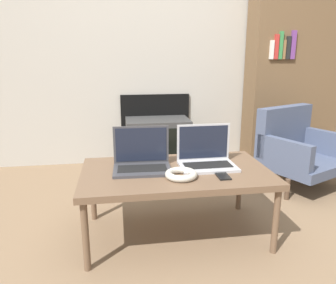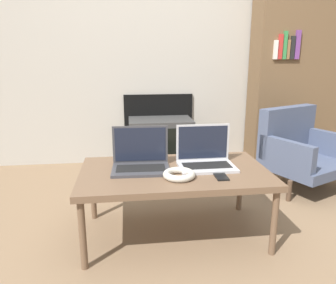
% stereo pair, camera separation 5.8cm
% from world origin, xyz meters
% --- Properties ---
extents(ground_plane, '(14.00, 14.00, 0.00)m').
position_xyz_m(ground_plane, '(0.00, 0.00, 0.00)').
color(ground_plane, '#7A6047').
extents(wall_back, '(7.00, 0.08, 2.60)m').
position_xyz_m(wall_back, '(0.00, 1.83, 1.29)').
color(wall_back, '#ADA89E').
rests_on(wall_back, ground_plane).
extents(table, '(1.09, 0.63, 0.41)m').
position_xyz_m(table, '(0.00, 0.32, 0.38)').
color(table, brown).
rests_on(table, ground_plane).
extents(laptop_left, '(0.34, 0.24, 0.24)m').
position_xyz_m(laptop_left, '(-0.19, 0.38, 0.47)').
color(laptop_left, '#38383D').
rests_on(laptop_left, table).
extents(laptop_right, '(0.33, 0.23, 0.24)m').
position_xyz_m(laptop_right, '(0.19, 0.38, 0.47)').
color(laptop_right, '#B2B2B7').
rests_on(laptop_right, table).
extents(headphones, '(0.18, 0.18, 0.04)m').
position_xyz_m(headphones, '(0.01, 0.20, 0.43)').
color(headphones, beige).
rests_on(headphones, table).
extents(phone, '(0.06, 0.13, 0.01)m').
position_xyz_m(phone, '(0.24, 0.19, 0.42)').
color(phone, black).
rests_on(phone, table).
extents(tv, '(0.60, 0.39, 0.47)m').
position_xyz_m(tv, '(0.05, 1.59, 0.24)').
color(tv, '#383838').
rests_on(tv, ground_plane).
extents(armchair, '(0.76, 0.74, 0.65)m').
position_xyz_m(armchair, '(1.13, 0.98, 0.32)').
color(armchair, '#47516B').
rests_on(armchair, ground_plane).
extents(bookshelf, '(0.89, 0.32, 1.86)m').
position_xyz_m(bookshelf, '(1.40, 1.63, 0.93)').
color(bookshelf, brown).
rests_on(bookshelf, ground_plane).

